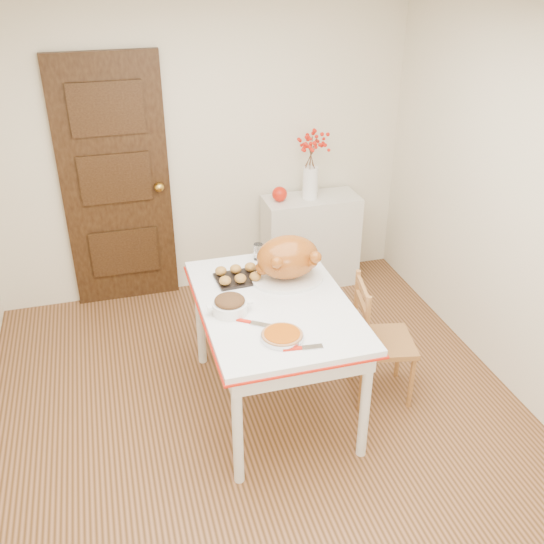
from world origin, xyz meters
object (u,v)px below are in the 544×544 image
object	(u,v)px
sideboard	(310,241)
chair_oak	(384,339)
turkey_platter	(288,260)
kitchen_table	(274,354)
pumpkin_pie	(282,335)

from	to	relation	value
sideboard	chair_oak	world-z (taller)	chair_oak
sideboard	chair_oak	bearing A→B (deg)	-91.44
turkey_platter	chair_oak	bearing A→B (deg)	-35.30
kitchen_table	chair_oak	bearing A→B (deg)	-6.53
sideboard	pumpkin_pie	size ratio (longest dim) A/B	3.41
sideboard	kitchen_table	size ratio (longest dim) A/B	0.61
chair_oak	turkey_platter	distance (m)	0.84
chair_oak	pumpkin_pie	xyz separation A→B (m)	(-0.80, -0.31, 0.39)
sideboard	pumpkin_pie	world-z (taller)	pumpkin_pie
sideboard	pumpkin_pie	distance (m)	2.14
kitchen_table	pumpkin_pie	world-z (taller)	pumpkin_pie
chair_oak	turkey_platter	bearing A→B (deg)	72.44
sideboard	turkey_platter	distance (m)	1.53
sideboard	turkey_platter	bearing A→B (deg)	-115.53
kitchen_table	turkey_platter	bearing A→B (deg)	56.14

